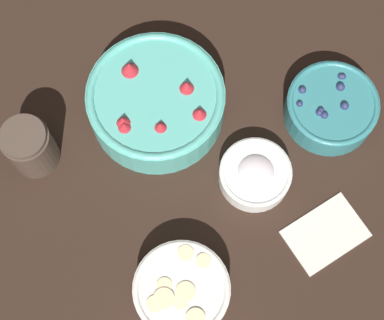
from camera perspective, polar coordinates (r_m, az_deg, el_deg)
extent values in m
plane|color=black|center=(1.13, 1.04, 0.42)|extent=(4.00, 4.00, 0.00)
cylinder|color=#56B7A8|center=(1.13, -3.18, 5.05)|extent=(0.24, 0.24, 0.07)
torus|color=#56B7A8|center=(1.10, -3.28, 5.74)|extent=(0.24, 0.24, 0.02)
cylinder|color=red|center=(1.11, -3.24, 5.50)|extent=(0.19, 0.19, 0.02)
cone|color=red|center=(1.07, -6.05, 3.00)|extent=(0.04, 0.04, 0.02)
cone|color=red|center=(1.10, -5.58, 8.15)|extent=(0.04, 0.04, 0.03)
cone|color=red|center=(1.07, -6.15, 3.46)|extent=(0.04, 0.04, 0.02)
cone|color=red|center=(1.06, -2.82, 3.02)|extent=(0.03, 0.03, 0.02)
cone|color=red|center=(1.09, -0.48, 6.58)|extent=(0.04, 0.04, 0.03)
cone|color=red|center=(1.07, 0.67, 4.22)|extent=(0.04, 0.04, 0.02)
cylinder|color=teal|center=(1.16, 12.22, 4.48)|extent=(0.16, 0.16, 0.05)
torus|color=teal|center=(1.14, 12.46, 4.94)|extent=(0.16, 0.16, 0.01)
cylinder|color=navy|center=(1.14, 12.38, 4.79)|extent=(0.13, 0.13, 0.02)
sphere|color=navy|center=(1.13, 9.78, 6.17)|extent=(0.01, 0.01, 0.01)
sphere|color=navy|center=(1.13, 13.41, 4.71)|extent=(0.01, 0.01, 0.01)
sphere|color=navy|center=(1.16, 13.09, 7.25)|extent=(0.01, 0.01, 0.01)
sphere|color=navy|center=(1.16, 13.26, 7.24)|extent=(0.01, 0.01, 0.01)
sphere|color=navy|center=(1.12, 11.25, 4.16)|extent=(0.01, 0.01, 0.01)
sphere|color=navy|center=(1.15, 13.06, 6.36)|extent=(0.02, 0.02, 0.02)
sphere|color=navy|center=(1.12, 9.54, 4.95)|extent=(0.01, 0.01, 0.01)
sphere|color=navy|center=(1.12, 11.68, 3.93)|extent=(0.01, 0.01, 0.01)
sphere|color=navy|center=(1.12, 11.38, 4.34)|extent=(0.01, 0.01, 0.01)
cylinder|color=white|center=(1.05, -0.92, -11.55)|extent=(0.16, 0.16, 0.05)
torus|color=white|center=(1.03, -0.94, -11.39)|extent=(0.16, 0.16, 0.01)
cylinder|color=beige|center=(1.03, -0.93, -11.44)|extent=(0.12, 0.12, 0.02)
cylinder|color=beige|center=(1.02, -0.99, -12.44)|extent=(0.03, 0.03, 0.00)
cylinder|color=beige|center=(1.02, -0.58, -11.61)|extent=(0.03, 0.03, 0.01)
cylinder|color=beige|center=(1.03, -2.47, -11.08)|extent=(0.03, 0.03, 0.00)
cylinder|color=beige|center=(1.02, -2.52, -12.20)|extent=(0.03, 0.03, 0.01)
cylinder|color=beige|center=(1.03, -0.57, -8.27)|extent=(0.03, 0.03, 0.01)
cylinder|color=beige|center=(1.02, -3.34, -12.67)|extent=(0.03, 0.03, 0.01)
cylinder|color=beige|center=(1.03, 1.02, -8.95)|extent=(0.02, 0.02, 0.01)
cylinder|color=beige|center=(1.02, 0.31, -13.87)|extent=(0.03, 0.03, 0.01)
cylinder|color=white|center=(1.10, 5.61, -1.34)|extent=(0.12, 0.12, 0.04)
torus|color=white|center=(1.09, 5.69, -1.08)|extent=(0.12, 0.12, 0.01)
cylinder|color=white|center=(1.09, 5.66, -1.17)|extent=(0.10, 0.10, 0.01)
ellipsoid|color=white|center=(1.09, 5.69, -1.08)|extent=(0.06, 0.06, 0.03)
cylinder|color=#4C3D33|center=(1.12, -14.16, 1.11)|extent=(0.08, 0.08, 0.09)
cylinder|color=#3D2316|center=(1.13, -14.06, 0.98)|extent=(0.07, 0.07, 0.07)
cylinder|color=#4C3D33|center=(1.07, -14.81, 2.04)|extent=(0.08, 0.08, 0.01)
cube|color=silver|center=(1.11, 11.80, -6.42)|extent=(0.14, 0.10, 0.01)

